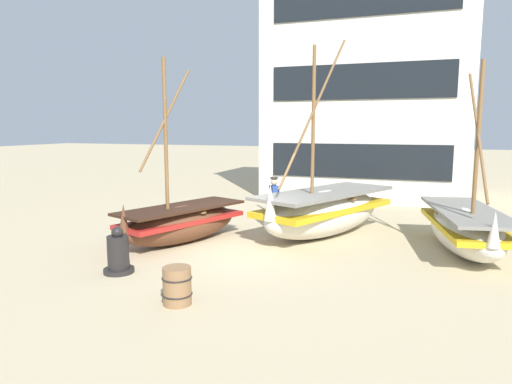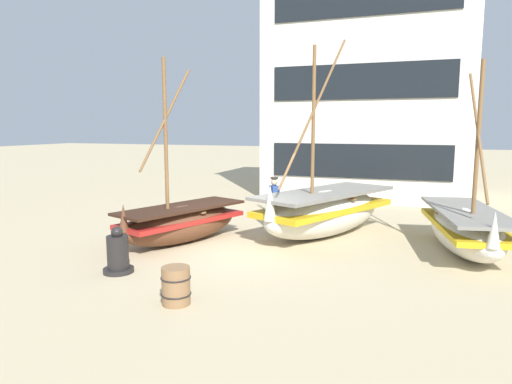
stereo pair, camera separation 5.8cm
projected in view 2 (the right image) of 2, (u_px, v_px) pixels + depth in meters
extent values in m
plane|color=tan|center=(243.00, 249.00, 12.09)|extent=(120.00, 120.00, 0.00)
ellipsoid|color=brown|center=(182.00, 224.00, 12.78)|extent=(2.55, 4.07, 1.03)
cube|color=red|center=(182.00, 220.00, 12.77)|extent=(2.50, 3.93, 0.12)
cube|color=#351E13|center=(182.00, 208.00, 12.72)|extent=(2.55, 4.01, 0.07)
cone|color=brown|center=(124.00, 218.00, 11.32)|extent=(0.33, 0.33, 0.72)
cylinder|color=brown|center=(166.00, 140.00, 12.09)|extent=(0.10, 0.10, 4.28)
cylinder|color=brown|center=(165.00, 119.00, 12.01)|extent=(0.68, 1.67, 2.70)
cube|color=brown|center=(190.00, 210.00, 12.95)|extent=(1.18, 0.57, 0.06)
ellipsoid|color=silver|center=(325.00, 213.00, 13.56)|extent=(3.62, 5.19, 1.34)
cube|color=gold|center=(325.00, 208.00, 13.53)|extent=(3.55, 5.02, 0.16)
cube|color=gray|center=(325.00, 193.00, 13.47)|extent=(3.62, 5.13, 0.09)
cone|color=silver|center=(270.00, 203.00, 11.81)|extent=(0.45, 0.45, 0.94)
cylinder|color=brown|center=(313.00, 128.00, 12.77)|extent=(0.10, 0.10, 4.49)
cylinder|color=brown|center=(314.00, 111.00, 12.70)|extent=(1.28, 2.67, 4.19)
cube|color=brown|center=(332.00, 196.00, 13.75)|extent=(1.53, 0.82, 0.06)
ellipsoid|color=silver|center=(465.00, 231.00, 11.75)|extent=(2.19, 4.54, 1.12)
cube|color=gold|center=(466.00, 226.00, 11.73)|extent=(2.17, 4.37, 0.13)
cube|color=gray|center=(467.00, 211.00, 11.68)|extent=(2.22, 4.47, 0.08)
cone|color=silver|center=(494.00, 230.00, 9.64)|extent=(0.33, 0.33, 0.79)
cylinder|color=brown|center=(478.00, 145.00, 10.90)|extent=(0.10, 0.10, 4.00)
cylinder|color=brown|center=(478.00, 134.00, 10.86)|extent=(0.44, 2.09, 3.06)
cube|color=brown|center=(463.00, 214.00, 12.01)|extent=(1.37, 0.40, 0.06)
cylinder|color=#33333D|center=(274.00, 217.00, 14.17)|extent=(0.26, 0.26, 0.88)
cube|color=#2D4C99|center=(274.00, 194.00, 14.07)|extent=(0.39, 0.42, 0.54)
sphere|color=beige|center=(274.00, 182.00, 14.01)|extent=(0.22, 0.22, 0.22)
cylinder|color=#2D2823|center=(274.00, 178.00, 13.99)|extent=(0.24, 0.24, 0.05)
cylinder|color=black|center=(119.00, 270.00, 10.18)|extent=(0.67, 0.67, 0.10)
cylinder|color=black|center=(118.00, 252.00, 10.12)|extent=(0.47, 0.47, 0.73)
sphere|color=black|center=(117.00, 232.00, 10.05)|extent=(0.26, 0.26, 0.26)
cylinder|color=olive|center=(176.00, 286.00, 8.32)|extent=(0.52, 0.52, 0.70)
torus|color=black|center=(176.00, 278.00, 8.30)|extent=(0.56, 0.56, 0.03)
torus|color=black|center=(176.00, 294.00, 8.35)|extent=(0.56, 0.56, 0.03)
cube|color=silver|center=(369.00, 90.00, 21.17)|extent=(8.75, 5.53, 9.75)
cube|color=black|center=(358.00, 161.00, 19.01)|extent=(7.35, 0.06, 1.43)
cube|color=black|center=(361.00, 81.00, 18.55)|extent=(7.35, 0.06, 1.43)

